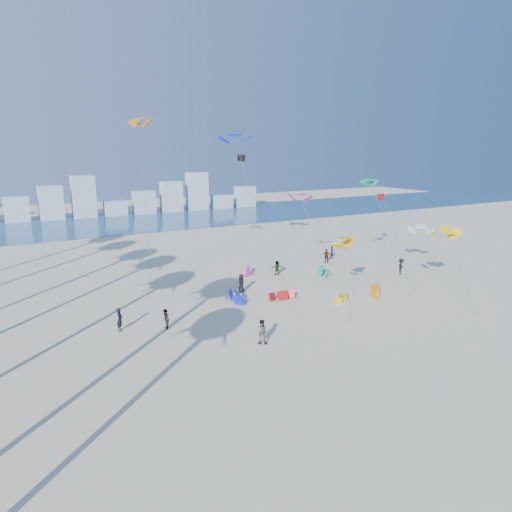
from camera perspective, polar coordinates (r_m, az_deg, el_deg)
ground at (r=30.31m, az=10.82°, el=-14.80°), size 220.00×220.00×0.00m
ocean at (r=94.77m, az=-19.07°, el=3.53°), size 220.00×220.00×0.00m
kitesurfer_near at (r=39.07m, az=-15.71°, el=-7.19°), size 0.71×0.80×1.84m
kitesurfer_mid at (r=35.31m, az=0.63°, el=-8.88°), size 1.11×1.07×1.81m
kitesurfers_far at (r=52.00m, az=5.94°, el=-1.90°), size 29.52×13.88×1.85m
grounded_kites at (r=48.39m, az=5.28°, el=-3.49°), size 14.56×16.37×0.98m
flying_kites at (r=51.39m, az=6.70°, el=8.60°), size 30.93×31.20×17.12m
distant_skyline at (r=103.94m, az=-20.95°, el=5.86°), size 85.00×3.00×8.40m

